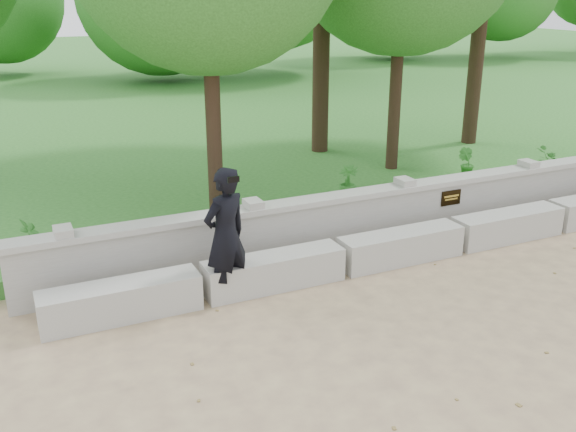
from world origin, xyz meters
name	(u,v)px	position (x,y,z in m)	size (l,w,h in m)	color
ground	(552,302)	(0.00, 0.00, 0.00)	(80.00, 80.00, 0.00)	tan
lawn	(206,110)	(0.00, 14.00, 0.12)	(40.00, 22.00, 0.25)	#285F20
concrete_bench	(456,236)	(0.00, 1.90, 0.22)	(11.90, 0.45, 0.45)	#B1AFA7
parapet_wall	(429,207)	(0.00, 2.60, 0.46)	(12.50, 0.35, 0.90)	#A7A59D
man_main	(225,236)	(-3.69, 1.80, 0.87)	(0.75, 0.70, 1.75)	black
shrub_a	(31,244)	(-5.86, 3.30, 0.59)	(0.36, 0.24, 0.68)	#317828
shrub_b	(466,163)	(2.12, 4.28, 0.54)	(0.32, 0.26, 0.58)	#317828
shrub_c	(552,166)	(3.33, 3.30, 0.59)	(0.61, 0.53, 0.68)	#317828
shrub_d	(348,182)	(-0.59, 4.16, 0.54)	(0.32, 0.29, 0.57)	#317828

